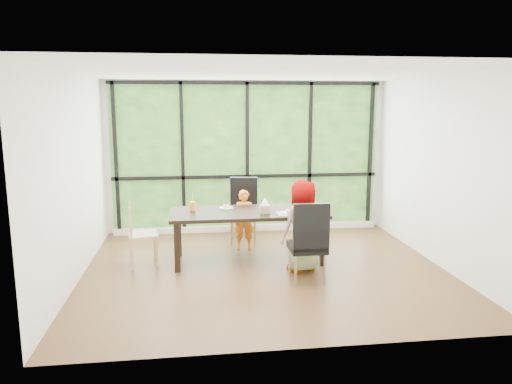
# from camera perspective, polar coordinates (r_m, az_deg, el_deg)

# --- Properties ---
(ground) EXTENTS (5.00, 5.00, 0.00)m
(ground) POSITION_cam_1_polar(r_m,az_deg,el_deg) (6.87, 1.08, -9.13)
(ground) COLOR black
(ground) RESTS_ON ground
(back_wall) EXTENTS (5.00, 0.00, 5.00)m
(back_wall) POSITION_cam_1_polar(r_m,az_deg,el_deg) (8.76, -1.08, 4.18)
(back_wall) COLOR silver
(back_wall) RESTS_ON ground
(foliage_backdrop) EXTENTS (4.80, 0.02, 2.65)m
(foliage_backdrop) POSITION_cam_1_polar(r_m,az_deg,el_deg) (8.74, -1.06, 4.16)
(foliage_backdrop) COLOR #1E4818
(foliage_backdrop) RESTS_ON back_wall
(window_mullions) EXTENTS (4.80, 0.06, 2.65)m
(window_mullions) POSITION_cam_1_polar(r_m,az_deg,el_deg) (8.70, -1.03, 4.14)
(window_mullions) COLOR black
(window_mullions) RESTS_ON back_wall
(window_sill) EXTENTS (4.80, 0.12, 0.10)m
(window_sill) POSITION_cam_1_polar(r_m,az_deg,el_deg) (8.90, -0.98, -4.24)
(window_sill) COLOR silver
(window_sill) RESTS_ON ground
(dining_table) EXTENTS (2.28, 1.00, 0.75)m
(dining_table) POSITION_cam_1_polar(r_m,az_deg,el_deg) (7.15, -0.90, -5.20)
(dining_table) COLOR black
(dining_table) RESTS_ON ground
(chair_window_leather) EXTENTS (0.52, 0.52, 1.08)m
(chair_window_leather) POSITION_cam_1_polar(r_m,az_deg,el_deg) (8.02, -1.49, -2.27)
(chair_window_leather) COLOR black
(chair_window_leather) RESTS_ON ground
(chair_interior_leather) EXTENTS (0.46, 0.46, 1.08)m
(chair_interior_leather) POSITION_cam_1_polar(r_m,az_deg,el_deg) (6.33, 6.06, -5.80)
(chair_interior_leather) COLOR black
(chair_interior_leather) RESTS_ON ground
(chair_end_beech) EXTENTS (0.46, 0.48, 0.90)m
(chair_end_beech) POSITION_cam_1_polar(r_m,az_deg,el_deg) (7.12, -13.17, -4.93)
(chair_end_beech) COLOR tan
(chair_end_beech) RESTS_ON ground
(child_toddler) EXTENTS (0.38, 0.29, 0.96)m
(child_toddler) POSITION_cam_1_polar(r_m,az_deg,el_deg) (7.67, -1.39, -3.32)
(child_toddler) COLOR orange
(child_toddler) RESTS_ON ground
(child_older) EXTENTS (0.73, 0.61, 1.28)m
(child_older) POSITION_cam_1_polar(r_m,az_deg,el_deg) (6.69, 5.31, -4.01)
(child_older) COLOR slate
(child_older) RESTS_ON ground
(placemat) EXTENTS (0.43, 0.31, 0.01)m
(placemat) POSITION_cam_1_polar(r_m,az_deg,el_deg) (6.93, 4.23, -2.52)
(placemat) COLOR tan
(placemat) RESTS_ON dining_table
(plate_far) EXTENTS (0.21, 0.21, 0.01)m
(plate_far) POSITION_cam_1_polar(r_m,az_deg,el_deg) (7.26, -3.53, -1.88)
(plate_far) COLOR white
(plate_far) RESTS_ON dining_table
(plate_near) EXTENTS (0.23, 0.23, 0.01)m
(plate_near) POSITION_cam_1_polar(r_m,az_deg,el_deg) (6.95, 4.09, -2.45)
(plate_near) COLOR white
(plate_near) RESTS_ON dining_table
(orange_cup) EXTENTS (0.08, 0.08, 0.13)m
(orange_cup) POSITION_cam_1_polar(r_m,az_deg,el_deg) (7.15, -7.48, -1.66)
(orange_cup) COLOR orange
(orange_cup) RESTS_ON dining_table
(green_cup) EXTENTS (0.07, 0.07, 0.12)m
(green_cup) POSITION_cam_1_polar(r_m,az_deg,el_deg) (6.94, 6.63, -2.07)
(green_cup) COLOR #52B72D
(green_cup) RESTS_ON dining_table
(tissue_box) EXTENTS (0.13, 0.13, 0.11)m
(tissue_box) POSITION_cam_1_polar(r_m,az_deg,el_deg) (6.94, 1.05, -2.01)
(tissue_box) COLOR tan
(tissue_box) RESTS_ON dining_table
(crepe_rolls_far) EXTENTS (0.10, 0.12, 0.04)m
(crepe_rolls_far) POSITION_cam_1_polar(r_m,az_deg,el_deg) (7.26, -3.53, -1.69)
(crepe_rolls_far) COLOR tan
(crepe_rolls_far) RESTS_ON plate_far
(crepe_rolls_near) EXTENTS (0.15, 0.12, 0.04)m
(crepe_rolls_near) POSITION_cam_1_polar(r_m,az_deg,el_deg) (6.94, 4.09, -2.24)
(crepe_rolls_near) COLOR tan
(crepe_rolls_near) RESTS_ON plate_near
(straw_white) EXTENTS (0.01, 0.04, 0.20)m
(straw_white) POSITION_cam_1_polar(r_m,az_deg,el_deg) (7.13, -7.49, -0.83)
(straw_white) COLOR white
(straw_white) RESTS_ON orange_cup
(straw_pink) EXTENTS (0.01, 0.04, 0.20)m
(straw_pink) POSITION_cam_1_polar(r_m,az_deg,el_deg) (6.92, 6.64, -1.27)
(straw_pink) COLOR pink
(straw_pink) RESTS_ON green_cup
(tissue) EXTENTS (0.12, 0.12, 0.11)m
(tissue) POSITION_cam_1_polar(r_m,az_deg,el_deg) (6.91, 1.05, -1.11)
(tissue) COLOR white
(tissue) RESTS_ON tissue_box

